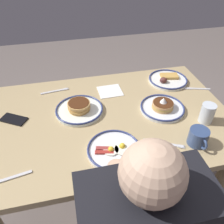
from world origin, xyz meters
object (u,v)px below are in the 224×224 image
plate_center_pancakes (162,107)px  fork_near (55,91)px  plate_far_companion (168,80)px  fork_far (164,143)px  paper_napkin (110,91)px  plate_near_main (79,109)px  drinking_glass (207,114)px  coffee_mug (198,137)px  cell_phone (14,119)px  plate_far_side (114,149)px  tea_spoon (3,180)px  butter_knife (194,89)px

plate_center_pancakes → fork_near: bearing=-28.7°
plate_far_companion → fork_far: plate_far_companion is taller
paper_napkin → plate_near_main: bearing=36.8°
drinking_glass → coffee_mug: bearing=48.1°
coffee_mug → cell_phone: bearing=-23.3°
plate_far_side → fork_near: (0.26, -0.58, -0.01)m
plate_far_companion → coffee_mug: coffee_mug is taller
plate_near_main → plate_far_companion: plate_near_main is taller
plate_center_pancakes → fork_far: size_ratio=1.36×
plate_far_companion → tea_spoon: plate_far_companion is taller
plate_far_side → cell_phone: 0.60m
plate_near_main → drinking_glass: size_ratio=2.49×
coffee_mug → paper_napkin: coffee_mug is taller
paper_napkin → fork_near: size_ratio=0.82×
drinking_glass → tea_spoon: (1.03, 0.16, -0.05)m
plate_far_companion → paper_napkin: plate_far_companion is taller
plate_near_main → tea_spoon: plate_near_main is taller
plate_near_main → butter_knife: bearing=-175.0°
tea_spoon → butter_knife: bearing=-157.7°
plate_center_pancakes → coffee_mug: 0.30m
plate_far_side → plate_far_companion: bearing=-133.3°
plate_near_main → butter_knife: plate_near_main is taller
plate_center_pancakes → butter_knife: 0.33m
butter_knife → plate_center_pancakes: bearing=28.7°
plate_far_companion → fork_near: 0.76m
fork_far → plate_far_companion: bearing=-114.9°
drinking_glass → tea_spoon: bearing=8.7°
plate_far_companion → drinking_glass: size_ratio=2.38×
plate_far_side → butter_knife: 0.76m
paper_napkin → plate_far_side: bearing=79.7°
fork_far → butter_knife: bearing=-132.7°
plate_far_side → butter_knife: bearing=-147.3°
plate_far_companion → fork_far: 0.60m
plate_far_companion → drinking_glass: (-0.03, 0.43, 0.03)m
plate_near_main → fork_far: 0.52m
coffee_mug → butter_knife: 0.50m
paper_napkin → butter_knife: (-0.55, 0.10, 0.00)m
plate_near_main → drinking_glass: (-0.66, 0.24, 0.03)m
plate_center_pancakes → coffee_mug: size_ratio=2.08×
plate_near_main → tea_spoon: size_ratio=1.51×
fork_near → fork_far: bearing=130.8°
cell_phone → fork_far: bearing=-174.3°
plate_far_companion → cell_phone: (1.00, 0.19, -0.01)m
plate_near_main → cell_phone: 0.37m
cell_phone → butter_knife: 1.13m
cell_phone → butter_knife: size_ratio=0.69×
plate_far_side → fork_near: 0.64m
butter_knife → paper_napkin: bearing=-9.9°
plate_far_companion → tea_spoon: 1.16m
coffee_mug → cell_phone: coffee_mug is taller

